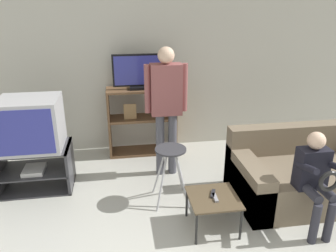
{
  "coord_description": "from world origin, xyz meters",
  "views": [
    {
      "loc": [
        -0.5,
        -1.42,
        2.19
      ],
      "look_at": [
        0.01,
        1.82,
        0.9
      ],
      "focal_mm": 35.0,
      "sensor_mm": 36.0,
      "label": 1
    }
  ],
  "objects": [
    {
      "name": "television_main",
      "position": [
        -1.52,
        2.3,
        0.84
      ],
      "size": [
        0.68,
        0.58,
        0.6
      ],
      "color": "#B2B2B7",
      "rests_on": "tv_stand"
    },
    {
      "name": "snack_table",
      "position": [
        0.37,
        1.22,
        0.32
      ],
      "size": [
        0.49,
        0.49,
        0.36
      ],
      "color": "brown",
      "rests_on": "ground_plane"
    },
    {
      "name": "remote_control_white",
      "position": [
        0.38,
        1.19,
        0.37
      ],
      "size": [
        0.04,
        0.15,
        0.02
      ],
      "primitive_type": "cube",
      "rotation": [
        0.0,
        0.0,
        -0.05
      ],
      "color": "gray",
      "rests_on": "snack_table"
    },
    {
      "name": "person_seated_child",
      "position": [
        1.33,
        1.08,
        0.6
      ],
      "size": [
        0.33,
        0.43,
        1.01
      ],
      "color": "#2D2D38",
      "rests_on": "ground_plane"
    },
    {
      "name": "remote_control_black",
      "position": [
        0.38,
        1.26,
        0.37
      ],
      "size": [
        0.09,
        0.15,
        0.02
      ],
      "primitive_type": "cube",
      "rotation": [
        0.0,
        0.0,
        -0.38
      ],
      "color": "#232328",
      "rests_on": "snack_table"
    },
    {
      "name": "media_shelf",
      "position": [
        -0.18,
        3.09,
        0.51
      ],
      "size": [
        0.99,
        0.37,
        0.99
      ],
      "color": "brown",
      "rests_on": "ground_plane"
    },
    {
      "name": "couch",
      "position": [
        1.58,
        1.62,
        0.27
      ],
      "size": [
        1.64,
        0.96,
        0.77
      ],
      "color": "#756651",
      "rests_on": "ground_plane"
    },
    {
      "name": "tv_stand",
      "position": [
        -1.54,
        2.29,
        0.27
      ],
      "size": [
        0.86,
        0.53,
        0.54
      ],
      "color": "#38383D",
      "rests_on": "ground_plane"
    },
    {
      "name": "folding_stool",
      "position": [
        0.03,
        1.77,
        0.53
      ],
      "size": [
        0.39,
        0.41,
        0.66
      ],
      "color": "#B7B7BC",
      "rests_on": "ground_plane"
    },
    {
      "name": "television_flat",
      "position": [
        -0.21,
        3.07,
        1.23
      ],
      "size": [
        0.7,
        0.2,
        0.49
      ],
      "color": "black",
      "rests_on": "media_shelf"
    },
    {
      "name": "person_standing_adult",
      "position": [
        0.08,
        2.41,
        1.01
      ],
      "size": [
        0.53,
        0.2,
        1.66
      ],
      "color": "#4C4C56",
      "rests_on": "ground_plane"
    },
    {
      "name": "wall_back",
      "position": [
        0.0,
        3.35,
        1.3
      ],
      "size": [
        6.4,
        0.06,
        2.6
      ],
      "color": "beige",
      "rests_on": "ground_plane"
    }
  ]
}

